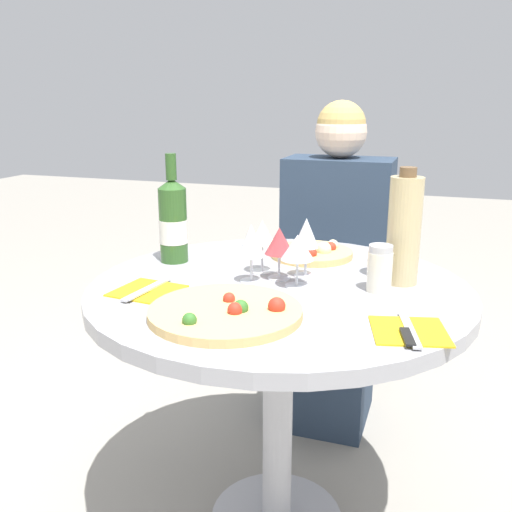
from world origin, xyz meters
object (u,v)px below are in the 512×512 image
chair_behind_diner (339,289)px  pizza_large (227,312)px  dining_table (279,325)px  seated_diner (332,280)px  tall_carafe (404,230)px  wine_bottle (173,221)px

chair_behind_diner → pizza_large: (-0.05, -1.09, 0.30)m
dining_table → seated_diner: seated_diner is taller
seated_diner → pizza_large: (-0.05, -0.94, 0.21)m
tall_carafe → dining_table: bearing=-158.2°
dining_table → chair_behind_diner: (0.00, 0.84, -0.17)m
chair_behind_diner → tall_carafe: 0.89m
chair_behind_diner → wine_bottle: size_ratio=2.88×
pizza_large → wine_bottle: size_ratio=1.09×
chair_behind_diner → tall_carafe: bearing=111.8°
pizza_large → tall_carafe: 0.51m
wine_bottle → dining_table: bearing=-17.2°
seated_diner → wine_bottle: seated_diner is taller
chair_behind_diner → seated_diner: size_ratio=0.76×
tall_carafe → seated_diner: bearing=116.5°
dining_table → chair_behind_diner: chair_behind_diner is taller
wine_bottle → pizza_large: bearing=-49.4°
chair_behind_diner → tall_carafe: (0.29, -0.72, 0.43)m
wine_bottle → tall_carafe: bearing=0.8°
seated_diner → pizza_large: size_ratio=3.48×
dining_table → wine_bottle: wine_bottle is taller
pizza_large → dining_table: bearing=79.7°
dining_table → chair_behind_diner: 0.86m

